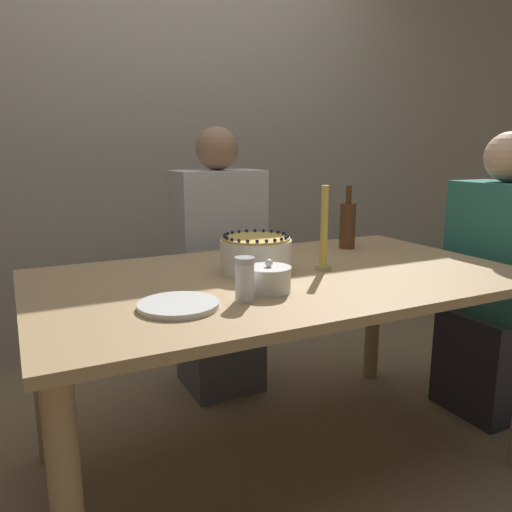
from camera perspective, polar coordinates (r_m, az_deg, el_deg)
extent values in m
plane|color=#8C7556|center=(2.02, 2.69, -22.40)|extent=(12.00, 12.00, 0.00)
cube|color=#ADA393|center=(2.96, -10.82, 14.97)|extent=(8.00, 0.05, 2.60)
cube|color=tan|center=(1.72, 2.93, -2.58)|extent=(1.65, 0.96, 0.03)
cylinder|color=tan|center=(2.03, -23.29, -12.06)|extent=(0.07, 0.07, 0.69)
cylinder|color=tan|center=(2.57, 13.24, -6.25)|extent=(0.07, 0.07, 0.69)
cylinder|color=white|center=(1.73, 0.00, 0.00)|extent=(0.25, 0.25, 0.12)
cylinder|color=gold|center=(1.71, 0.00, 2.03)|extent=(0.24, 0.24, 0.01)
sphere|color=#191E3D|center=(1.76, 3.16, 2.62)|extent=(0.01, 0.01, 0.01)
sphere|color=#191E3D|center=(1.79, 2.55, 2.75)|extent=(0.01, 0.01, 0.01)
sphere|color=#191E3D|center=(1.80, 1.76, 2.86)|extent=(0.01, 0.01, 0.01)
sphere|color=#191E3D|center=(1.82, 0.85, 2.92)|extent=(0.01, 0.01, 0.01)
sphere|color=#191E3D|center=(1.82, -0.12, 2.93)|extent=(0.01, 0.01, 0.01)
sphere|color=#191E3D|center=(1.81, -1.08, 2.91)|extent=(0.01, 0.01, 0.01)
sphere|color=#191E3D|center=(1.80, -1.97, 2.83)|extent=(0.01, 0.01, 0.01)
sphere|color=#191E3D|center=(1.78, -2.72, 2.72)|extent=(0.01, 0.01, 0.01)
sphere|color=#191E3D|center=(1.76, -3.27, 2.58)|extent=(0.01, 0.01, 0.01)
sphere|color=#191E3D|center=(1.73, -3.58, 2.42)|extent=(0.01, 0.01, 0.01)
sphere|color=#191E3D|center=(1.70, -3.61, 2.24)|extent=(0.01, 0.01, 0.01)
sphere|color=#191E3D|center=(1.67, -3.34, 2.07)|extent=(0.01, 0.01, 0.01)
sphere|color=#191E3D|center=(1.64, -2.77, 1.91)|extent=(0.01, 0.01, 0.01)
sphere|color=#191E3D|center=(1.62, -1.96, 1.79)|extent=(0.01, 0.01, 0.01)
sphere|color=#191E3D|center=(1.61, -0.96, 1.72)|extent=(0.01, 0.01, 0.01)
sphere|color=#191E3D|center=(1.61, 0.13, 1.70)|extent=(0.01, 0.01, 0.01)
sphere|color=#191E3D|center=(1.61, 1.21, 1.73)|extent=(0.01, 0.01, 0.01)
sphere|color=#191E3D|center=(1.63, 2.18, 1.82)|extent=(0.01, 0.01, 0.01)
sphere|color=#191E3D|center=(1.65, 2.94, 1.95)|extent=(0.01, 0.01, 0.01)
sphere|color=#191E3D|center=(1.67, 3.43, 2.11)|extent=(0.01, 0.01, 0.01)
sphere|color=#191E3D|center=(1.70, 3.63, 2.28)|extent=(0.01, 0.01, 0.01)
sphere|color=#191E3D|center=(1.73, 3.53, 2.46)|extent=(0.01, 0.01, 0.01)
cylinder|color=white|center=(1.50, 1.47, -2.91)|extent=(0.13, 0.13, 0.07)
cylinder|color=white|center=(1.49, 1.48, -1.48)|extent=(0.14, 0.14, 0.01)
sphere|color=white|center=(1.48, 1.48, -0.80)|extent=(0.02, 0.02, 0.02)
cylinder|color=white|center=(1.40, -1.31, -3.03)|extent=(0.05, 0.05, 0.11)
cylinder|color=silver|center=(1.39, -1.32, -0.51)|extent=(0.06, 0.06, 0.02)
cylinder|color=white|center=(1.37, -8.86, -5.73)|extent=(0.22, 0.22, 0.01)
cylinder|color=white|center=(1.37, -8.87, -5.41)|extent=(0.22, 0.22, 0.01)
cylinder|color=tan|center=(1.79, 7.67, -1.30)|extent=(0.06, 0.06, 0.02)
cylinder|color=gold|center=(1.76, 7.81, 3.44)|extent=(0.03, 0.03, 0.28)
cylinder|color=brown|center=(2.18, 10.42, 3.41)|extent=(0.07, 0.07, 0.19)
cylinder|color=brown|center=(2.17, 10.56, 6.93)|extent=(0.02, 0.02, 0.08)
cube|color=#595960|center=(2.47, -4.13, -9.72)|extent=(0.34, 0.34, 0.45)
cube|color=silver|center=(2.33, -4.33, 2.36)|extent=(0.40, 0.24, 0.60)
sphere|color=#9E7556|center=(2.29, -4.49, 12.17)|extent=(0.19, 0.19, 0.19)
cube|color=#2D2D38|center=(2.48, 25.08, -10.78)|extent=(0.34, 0.34, 0.45)
cube|color=#2D7266|center=(2.34, 26.18, 0.72)|extent=(0.24, 0.40, 0.56)
sphere|color=#D8AD8C|center=(2.31, 27.07, 10.06)|extent=(0.20, 0.20, 0.20)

